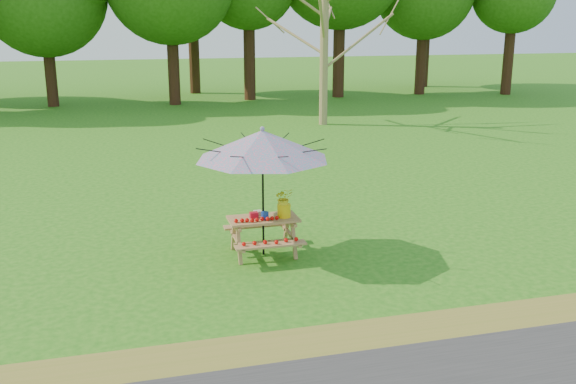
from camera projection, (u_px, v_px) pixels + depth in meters
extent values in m
cylinder|color=#927F4F|center=(324.00, 52.00, 24.50)|extent=(0.44, 0.44, 5.56)
cube|color=#A5744A|center=(263.00, 219.00, 11.07)|extent=(1.20, 0.62, 0.04)
cube|color=#A5744A|center=(271.00, 245.00, 10.63)|extent=(1.20, 0.22, 0.04)
cube|color=#A5744A|center=(257.00, 225.00, 11.66)|extent=(1.20, 0.22, 0.04)
cylinder|color=black|center=(263.00, 192.00, 10.95)|extent=(0.04, 0.04, 2.25)
cone|color=#209DB8|center=(262.00, 145.00, 10.73)|extent=(2.57, 2.57, 0.49)
sphere|color=#209DB8|center=(262.00, 129.00, 10.66)|extent=(0.08, 0.08, 0.08)
cube|color=red|center=(254.00, 215.00, 11.05)|extent=(0.14, 0.12, 0.10)
cylinder|color=#13349D|center=(265.00, 216.00, 10.97)|extent=(0.13, 0.13, 0.13)
cube|color=beige|center=(258.00, 213.00, 11.24)|extent=(0.13, 0.13, 0.07)
cylinder|color=yellow|center=(284.00, 211.00, 11.08)|extent=(0.23, 0.23, 0.23)
imported|color=yellow|center=(284.00, 198.00, 11.02)|extent=(0.31, 0.27, 0.35)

